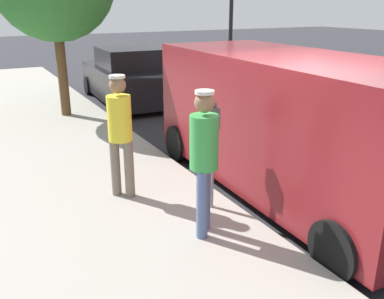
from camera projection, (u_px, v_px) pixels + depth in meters
ground_plane at (297, 204)px, 6.30m from camera, size 80.00×80.00×0.00m
sidewalk_slab at (60, 264)px, 4.71m from camera, size 5.00×32.00×0.15m
parking_meter_near at (212, 137)px, 5.55m from camera, size 0.14×0.18×1.52m
pedestrian_in_yellow at (120, 129)px, 5.90m from camera, size 0.34×0.34×1.79m
pedestrian_in_green at (204, 154)px, 4.88m from camera, size 0.34×0.34×1.79m
parked_van at (289, 121)px, 6.39m from camera, size 2.26×5.26×2.15m
parked_sedan_behind at (128, 78)px, 12.62m from camera, size 2.14×4.49×1.65m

